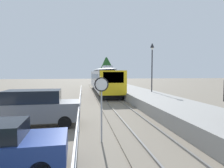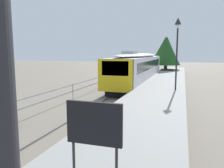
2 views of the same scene
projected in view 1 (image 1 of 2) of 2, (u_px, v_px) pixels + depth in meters
ground_plane at (84, 102)px, 19.74m from camera, size 160.00×160.00×0.00m
track_rails at (113, 101)px, 20.18m from camera, size 3.20×60.00×0.14m
commuter_train at (103, 78)px, 29.21m from camera, size 2.82×19.52×3.74m
station_platform at (143, 97)px, 20.65m from camera, size 3.90×60.00×0.90m
platform_lamp_mid_platform at (152, 58)px, 21.29m from camera, size 0.34×0.34×5.35m
speed_limit_sign at (102, 93)px, 8.24m from camera, size 0.61×0.10×2.81m
carpark_fence at (79, 114)px, 9.77m from camera, size 0.06×36.06×1.25m
parked_suv_grey at (36, 108)px, 10.77m from camera, size 4.68×2.09×2.04m
tree_behind_carpark at (106, 68)px, 43.73m from camera, size 4.44×4.44×6.56m
tree_behind_station_far at (107, 68)px, 41.54m from camera, size 4.95×4.95×6.40m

